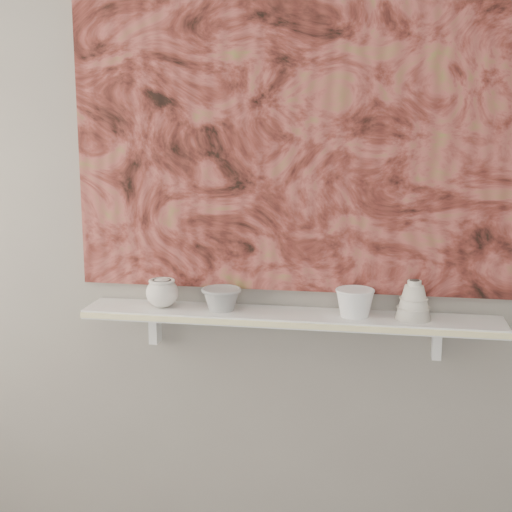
% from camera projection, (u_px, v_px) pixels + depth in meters
% --- Properties ---
extents(wall_back, '(3.60, 0.00, 3.60)m').
position_uv_depth(wall_back, '(294.00, 185.00, 2.39)').
color(wall_back, gray).
rests_on(wall_back, floor).
extents(shelf, '(1.40, 0.18, 0.03)m').
position_uv_depth(shelf, '(289.00, 317.00, 2.38)').
color(shelf, white).
rests_on(shelf, wall_back).
extents(shelf_stripe, '(1.40, 0.01, 0.02)m').
position_uv_depth(shelf_stripe, '(285.00, 325.00, 2.29)').
color(shelf_stripe, '#F3E8A2').
rests_on(shelf_stripe, shelf).
extents(bracket_left, '(0.03, 0.06, 0.12)m').
position_uv_depth(bracket_left, '(155.00, 326.00, 2.54)').
color(bracket_left, white).
rests_on(bracket_left, wall_back).
extents(bracket_right, '(0.03, 0.06, 0.12)m').
position_uv_depth(bracket_right, '(437.00, 341.00, 2.38)').
color(bracket_right, white).
rests_on(bracket_right, wall_back).
extents(painting, '(1.50, 0.02, 1.10)m').
position_uv_depth(painting, '(294.00, 127.00, 2.34)').
color(painting, maroon).
rests_on(painting, wall_back).
extents(house_motif, '(0.09, 0.00, 0.08)m').
position_uv_depth(house_motif, '(430.00, 224.00, 2.31)').
color(house_motif, black).
rests_on(house_motif, painting).
extents(bowl_grey, '(0.17, 0.17, 0.08)m').
position_uv_depth(bowl_grey, '(221.00, 299.00, 2.41)').
color(bowl_grey, '#959592').
rests_on(bowl_grey, shelf).
extents(cup_cream, '(0.12, 0.12, 0.10)m').
position_uv_depth(cup_cream, '(162.00, 293.00, 2.45)').
color(cup_cream, silver).
rests_on(cup_cream, shelf).
extents(bell_vessel, '(0.14, 0.14, 0.13)m').
position_uv_depth(bell_vessel, '(414.00, 300.00, 2.30)').
color(bell_vessel, white).
rests_on(bell_vessel, shelf).
extents(bowl_white, '(0.17, 0.17, 0.09)m').
position_uv_depth(bowl_white, '(355.00, 302.00, 2.33)').
color(bowl_white, silver).
rests_on(bowl_white, shelf).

